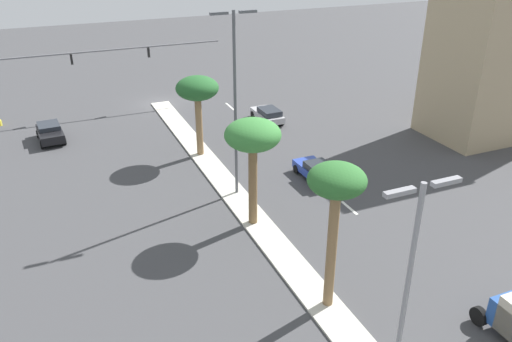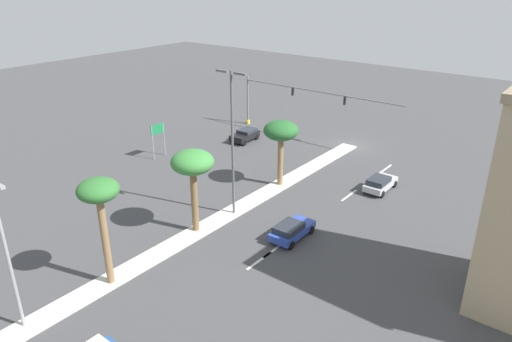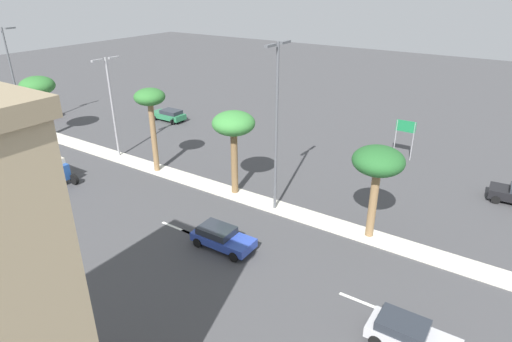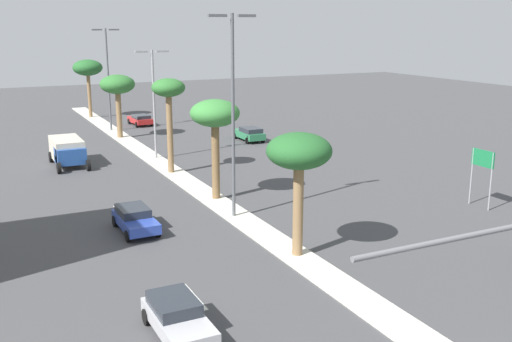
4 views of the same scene
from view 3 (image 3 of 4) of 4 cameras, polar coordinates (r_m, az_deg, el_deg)
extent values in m
plane|color=#424244|center=(36.39, -8.09, -1.48)|extent=(160.00, 160.00, 0.00)
cube|color=beige|center=(41.97, -16.72, 1.40)|extent=(1.80, 75.10, 0.12)
cube|color=silver|center=(24.36, 14.28, -16.74)|extent=(0.20, 2.80, 0.01)
cube|color=silver|center=(29.03, -7.81, -8.66)|extent=(0.20, 2.80, 0.01)
cube|color=silver|center=(30.13, -10.50, -7.53)|extent=(0.20, 2.80, 0.01)
cube|color=silver|center=(43.31, -27.84, 0.14)|extent=(0.20, 2.80, 0.01)
cylinder|color=gray|center=(42.24, 20.22, 3.71)|extent=(0.10, 0.10, 3.76)
cylinder|color=gray|center=(42.59, 18.13, 4.18)|extent=(0.10, 0.10, 3.76)
cube|color=#19723F|center=(41.98, 19.42, 5.66)|extent=(0.08, 1.80, 1.06)
cylinder|color=olive|center=(28.50, 15.38, -4.17)|extent=(0.52, 0.52, 4.80)
ellipsoid|color=#235B28|center=(27.25, 16.06, 1.32)|extent=(3.25, 3.25, 1.79)
cylinder|color=brown|center=(33.12, -2.91, 1.21)|extent=(0.53, 0.53, 5.18)
ellipsoid|color=#387F38|center=(32.01, -3.02, 6.41)|extent=(3.26, 3.26, 1.79)
cylinder|color=olive|center=(37.86, -13.52, 4.42)|extent=(0.47, 0.47, 6.20)
ellipsoid|color=#2D6B2D|center=(36.84, -14.06, 9.61)|extent=(2.58, 2.58, 1.42)
cylinder|color=olive|center=(51.09, -26.59, 6.85)|extent=(0.55, 0.55, 4.83)
ellipsoid|color=#2D6B2D|center=(50.39, -27.24, 10.12)|extent=(3.53, 3.53, 1.94)
cylinder|color=#515459|center=(29.43, 2.73, 5.29)|extent=(0.20, 0.20, 11.98)
cube|color=#515459|center=(27.30, 1.96, 16.43)|extent=(1.10, 0.24, 0.16)
cube|color=#515459|center=(28.84, 3.93, 16.81)|extent=(1.10, 0.24, 0.16)
cylinder|color=gray|center=(41.84, -18.64, 7.92)|extent=(0.20, 0.20, 9.28)
cube|color=gray|center=(40.36, -20.52, 13.68)|extent=(1.10, 0.24, 0.16)
cube|color=gray|center=(41.44, -18.50, 14.20)|extent=(1.10, 0.24, 0.16)
cylinder|color=#515459|center=(54.52, -29.68, 10.56)|extent=(0.20, 0.20, 10.95)
cube|color=#515459|center=(54.19, -30.03, 16.23)|extent=(1.10, 0.24, 0.16)
cylinder|color=black|center=(37.33, 29.42, -3.37)|extent=(0.26, 0.65, 0.64)
cylinder|color=black|center=(38.96, 29.53, -2.29)|extent=(0.26, 0.65, 0.64)
cube|color=#287047|center=(52.79, -11.66, 7.29)|extent=(1.80, 4.29, 0.64)
cube|color=#262B33|center=(52.27, -11.29, 7.77)|extent=(1.62, 2.36, 0.44)
cylinder|color=black|center=(53.37, -13.43, 6.95)|extent=(0.22, 0.64, 0.64)
cylinder|color=black|center=(54.48, -12.14, 7.42)|extent=(0.22, 0.64, 0.64)
cylinder|color=black|center=(51.29, -11.10, 6.46)|extent=(0.22, 0.64, 0.64)
cylinder|color=black|center=(52.44, -9.80, 6.96)|extent=(0.22, 0.64, 0.64)
cube|color=#B2B2B7|center=(22.29, 20.20, -20.24)|extent=(1.78, 4.08, 0.56)
cube|color=#262B33|center=(22.00, 19.06, -18.90)|extent=(1.60, 2.25, 0.48)
cylinder|color=black|center=(23.26, 17.10, -18.43)|extent=(0.22, 0.64, 0.64)
cylinder|color=black|center=(22.06, 15.70, -21.07)|extent=(0.22, 0.64, 0.64)
cube|color=red|center=(59.63, -26.58, 7.12)|extent=(2.07, 4.09, 0.56)
cube|color=#262B33|center=(59.10, -26.39, 7.51)|extent=(1.78, 2.29, 0.38)
cylinder|color=black|center=(60.40, -27.95, 6.77)|extent=(0.26, 0.65, 0.64)
cylinder|color=black|center=(61.29, -26.62, 7.25)|extent=(0.26, 0.65, 0.64)
cylinder|color=black|center=(58.11, -26.43, 6.46)|extent=(0.26, 0.65, 0.64)
cylinder|color=black|center=(59.03, -25.07, 6.97)|extent=(0.26, 0.65, 0.64)
cube|color=#2D47AD|center=(27.47, -4.39, -9.11)|extent=(1.83, 4.07, 0.56)
cube|color=#262B33|center=(27.46, -5.27, -7.91)|extent=(1.63, 2.25, 0.45)
cylinder|color=black|center=(27.50, -0.90, -9.69)|extent=(0.23, 0.64, 0.64)
cylinder|color=black|center=(26.37, -2.98, -11.41)|extent=(0.23, 0.64, 0.64)
cylinder|color=black|center=(28.92, -5.63, -7.94)|extent=(0.23, 0.64, 0.64)
cylinder|color=black|center=(27.84, -7.79, -9.47)|extent=(0.23, 0.64, 0.64)
cube|color=#234C99|center=(38.89, -25.82, -0.26)|extent=(2.28, 2.14, 1.31)
cube|color=beige|center=(40.19, -27.14, 0.59)|extent=(2.28, 4.55, 1.77)
cylinder|color=black|center=(38.57, -23.15, -1.03)|extent=(0.28, 0.90, 0.90)
cylinder|color=black|center=(37.54, -25.96, -2.26)|extent=(0.28, 0.90, 0.90)
cylinder|color=black|center=(42.21, -26.64, 0.46)|extent=(0.28, 0.90, 0.90)
cylinder|color=black|center=(41.28, -29.28, -0.62)|extent=(0.28, 0.90, 0.90)
camera|label=1|loc=(55.40, -19.27, 24.15)|focal=36.06mm
camera|label=2|loc=(40.90, -59.63, 17.68)|focal=33.07mm
camera|label=4|loc=(20.55, 88.81, -12.60)|focal=41.83mm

